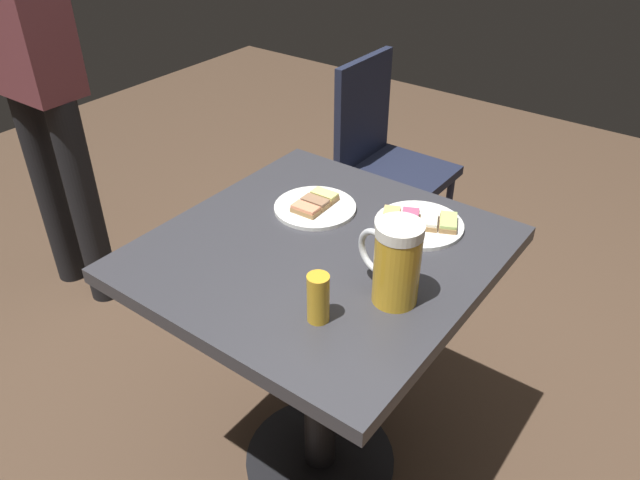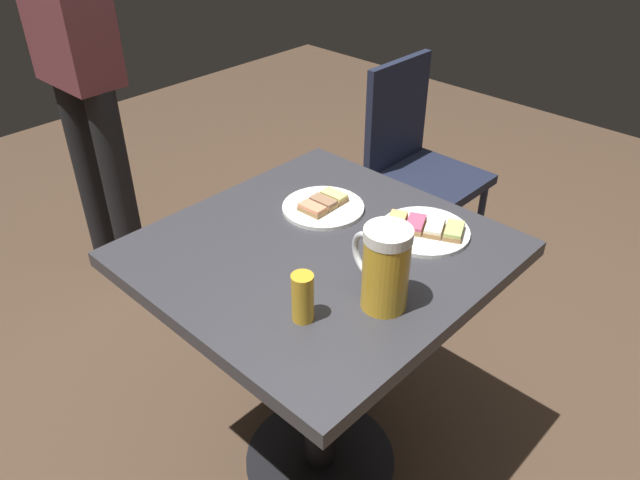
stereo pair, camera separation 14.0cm
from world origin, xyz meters
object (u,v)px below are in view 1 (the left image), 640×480
(plate_near, at_px, (315,206))
(beer_glass_small, at_px, (318,298))
(cafe_chair, at_px, (383,157))
(plate_far, at_px, (419,223))
(beer_mug, at_px, (395,262))
(patron_standing, at_px, (32,66))

(plate_near, bearing_deg, beer_glass_small, 127.89)
(cafe_chair, bearing_deg, beer_glass_small, 25.48)
(plate_near, bearing_deg, cafe_chair, -70.46)
(plate_near, bearing_deg, plate_far, -161.04)
(plate_far, relative_size, beer_mug, 1.19)
(plate_near, xyz_separation_m, patron_standing, (1.17, 0.01, 0.13))
(plate_near, distance_m, cafe_chair, 0.93)
(beer_mug, xyz_separation_m, beer_glass_small, (0.08, 0.14, -0.04))
(beer_mug, height_order, patron_standing, patron_standing)
(beer_glass_small, xyz_separation_m, patron_standing, (1.42, -0.32, 0.09))
(plate_near, bearing_deg, beer_mug, 151.14)
(plate_near, bearing_deg, patron_standing, 0.66)
(beer_glass_small, bearing_deg, plate_near, -52.11)
(plate_far, xyz_separation_m, cafe_chair, (0.54, -0.75, -0.28))
(plate_far, bearing_deg, plate_near, 18.96)
(beer_glass_small, bearing_deg, plate_far, -89.02)
(beer_mug, distance_m, cafe_chair, 1.25)
(plate_far, height_order, cafe_chair, cafe_chair)
(plate_near, height_order, beer_glass_small, beer_glass_small)
(plate_far, relative_size, cafe_chair, 0.25)
(plate_far, xyz_separation_m, patron_standing, (1.41, 0.10, 0.13))
(beer_glass_small, height_order, patron_standing, patron_standing)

